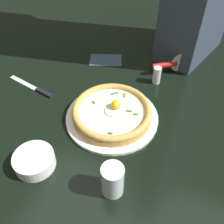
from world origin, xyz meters
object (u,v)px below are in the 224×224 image
pizza (112,112)px  table_knife (37,89)px  side_bowl (34,161)px  pepper_shaker (157,75)px  drinking_glass (113,182)px  folded_napkin (106,60)px  pizza_cutter (170,64)px

pizza → table_knife: (-0.03, -0.33, -0.03)m
pizza → side_bowl: size_ratio=2.26×
table_knife → pepper_shaker: 0.47m
drinking_glass → folded_napkin: 0.62m
pizza_cutter → pepper_shaker: (0.08, -0.03, -0.01)m
pizza → table_knife: 0.33m
drinking_glass → side_bowl: bearing=-87.3°
table_knife → drinking_glass: bearing=57.0°
table_knife → folded_napkin: table_knife is taller
pizza → side_bowl: (0.26, -0.14, -0.01)m
pizza → pizza_cutter: pizza_cutter is taller
pizza → table_knife: size_ratio=1.22×
pizza → drinking_glass: drinking_glass is taller
pizza → drinking_glass: 0.27m
table_knife → drinking_glass: (0.28, 0.43, 0.04)m
side_bowl → pizza_cutter: (-0.59, 0.26, 0.02)m
side_bowl → pizza_cutter: size_ratio=0.85×
pizza → drinking_glass: bearing=22.2°
pizza_cutter → table_knife: 0.54m
table_knife → folded_napkin: size_ratio=1.60×
side_bowl → table_knife: 0.35m
side_bowl → table_knife: bearing=-147.1°
side_bowl → drinking_glass: size_ratio=1.16×
pizza → side_bowl: bearing=-28.4°
folded_napkin → pizza: bearing=26.6°
drinking_glass → pizza: bearing=-157.8°
side_bowl → drinking_glass: (-0.01, 0.24, 0.02)m
side_bowl → table_knife: size_ratio=0.54×
side_bowl → pizza_cutter: bearing=156.2°
pizza → side_bowl: 0.30m
side_bowl → folded_napkin: bearing=-178.4°
table_knife → pizza: bearing=84.6°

